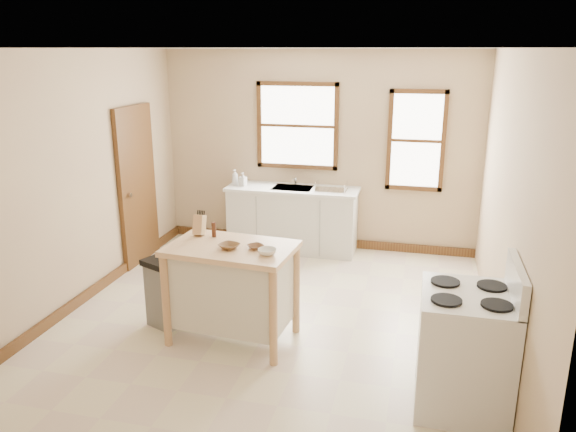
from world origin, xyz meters
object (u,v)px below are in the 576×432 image
object	(u,v)px
pepper_grinder	(214,230)
bowl_a	(229,246)
dish_rack	(331,187)
gas_stove	(466,335)
soap_bottle_b	(243,179)
trash_bin	(166,292)
kitchen_island	(232,293)
bowl_c	(267,252)
soap_bottle_a	(235,177)
bowl_b	(256,247)
knife_block	(199,226)

from	to	relation	value
pepper_grinder	bowl_a	bearing A→B (deg)	-47.95
dish_rack	gas_stove	distance (m)	3.61
soap_bottle_b	trash_bin	size ratio (longest dim) A/B	0.26
kitchen_island	bowl_c	xyz separation A→B (m)	(0.40, -0.14, 0.52)
kitchen_island	pepper_grinder	world-z (taller)	pepper_grinder
soap_bottle_a	dish_rack	world-z (taller)	soap_bottle_a
gas_stove	dish_rack	bearing A→B (deg)	116.86
soap_bottle_a	bowl_a	world-z (taller)	soap_bottle_a
bowl_b	trash_bin	size ratio (longest dim) A/B	0.20
trash_bin	bowl_c	bearing A→B (deg)	11.64
pepper_grinder	gas_stove	distance (m)	2.58
pepper_grinder	bowl_c	distance (m)	0.75
dish_rack	bowl_c	size ratio (longest dim) A/B	2.48
bowl_c	knife_block	bearing A→B (deg)	155.24
knife_block	gas_stove	distance (m)	2.74
bowl_c	trash_bin	size ratio (longest dim) A/B	0.23
kitchen_island	bowl_c	world-z (taller)	bowl_c
dish_rack	bowl_c	distance (m)	2.77
bowl_c	gas_stove	xyz separation A→B (m)	(1.75, -0.44, -0.39)
dish_rack	gas_stove	bearing A→B (deg)	-59.71
soap_bottle_b	dish_rack	xyz separation A→B (m)	(1.27, 0.01, -0.04)
bowl_a	bowl_c	size ratio (longest dim) A/B	1.10
soap_bottle_b	dish_rack	distance (m)	1.27
soap_bottle_a	gas_stove	size ratio (longest dim) A/B	0.18
soap_bottle_a	kitchen_island	world-z (taller)	soap_bottle_a
kitchen_island	gas_stove	xyz separation A→B (m)	(2.16, -0.58, 0.13)
soap_bottle_a	gas_stove	world-z (taller)	gas_stove
pepper_grinder	gas_stove	size ratio (longest dim) A/B	0.12
bowl_a	bowl_b	distance (m)	0.25
soap_bottle_b	trash_bin	world-z (taller)	soap_bottle_b
soap_bottle_a	pepper_grinder	distance (m)	2.51
knife_block	bowl_b	world-z (taller)	knife_block
soap_bottle_b	bowl_c	xyz separation A→B (m)	(1.14, -2.76, -0.01)
trash_bin	soap_bottle_a	bearing A→B (deg)	115.68
soap_bottle_a	pepper_grinder	xyz separation A→B (m)	(0.61, -2.43, 0.03)
bowl_b	bowl_c	xyz separation A→B (m)	(0.15, -0.12, 0.01)
soap_bottle_a	bowl_b	bearing A→B (deg)	-43.94
soap_bottle_a	kitchen_island	size ratio (longest dim) A/B	0.19
soap_bottle_a	soap_bottle_b	size ratio (longest dim) A/B	1.16
bowl_a	trash_bin	distance (m)	1.03
pepper_grinder	bowl_c	size ratio (longest dim) A/B	0.88
soap_bottle_a	bowl_c	distance (m)	3.06
soap_bottle_a	kitchen_island	distance (m)	2.84
soap_bottle_b	knife_block	xyz separation A→B (m)	(0.32, -2.39, 0.07)
bowl_b	trash_bin	world-z (taller)	bowl_b
pepper_grinder	bowl_b	bearing A→B (deg)	-24.81
kitchen_island	bowl_b	world-z (taller)	bowl_b
bowl_a	gas_stove	xyz separation A→B (m)	(2.15, -0.50, -0.39)
kitchen_island	trash_bin	distance (m)	0.79
pepper_grinder	bowl_b	size ratio (longest dim) A/B	1.00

